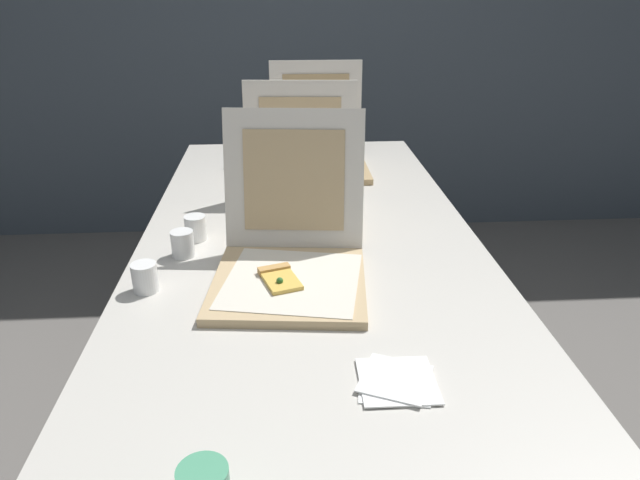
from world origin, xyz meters
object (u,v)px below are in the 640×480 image
Objects in this scene: cup_white_mid at (196,228)px; cup_white_near_center at (183,244)px; pizza_box_middle at (300,195)px; cup_white_near_left at (145,277)px; table at (310,252)px; pizza_box_back at (318,154)px; pizza_box_front at (290,259)px; napkin_pile at (396,381)px.

cup_white_mid is 1.00× the size of cup_white_near_center.
pizza_box_middle reaches higher than cup_white_near_left.
pizza_box_back is (0.07, 0.66, 0.10)m from table.
table is at bearing 81.99° from pizza_box_front.
table is at bearing -79.89° from pizza_box_middle.
pizza_box_front reaches higher than cup_white_near_left.
pizza_box_middle is at bearing 42.37° from cup_white_near_center.
cup_white_near_left is (-0.08, -0.29, 0.00)m from cup_white_mid.
cup_white_near_left is (-0.47, -0.94, -0.02)m from pizza_box_back.
cup_white_mid is at bearing -121.13° from pizza_box_back.
cup_white_near_center is at bearing -133.58° from pizza_box_middle.
napkin_pile is at bearing -87.80° from pizza_box_back.
pizza_box_front is 0.36m from cup_white_mid.
table is 28.98× the size of cup_white_mid.
cup_white_near_left is (-0.38, -0.48, -0.02)m from pizza_box_middle.
table is 5.12× the size of pizza_box_middle.
pizza_box_back reaches higher than table.
pizza_box_middle is 5.66× the size of cup_white_near_center.
napkin_pile is (0.15, -0.86, -0.05)m from pizza_box_middle.
pizza_box_middle is 2.51× the size of napkin_pile.
table is at bearing -96.22° from pizza_box_back.
cup_white_near_center is (-0.34, -0.10, 0.08)m from table.
cup_white_near_center is (-0.28, 0.15, -0.02)m from pizza_box_front.
napkin_pile is (0.13, -0.66, 0.05)m from table.
pizza_box_front is at bearing -27.39° from cup_white_near_center.
napkin_pile is at bearing -76.30° from pizza_box_middle.
pizza_box_middle is (0.04, 0.44, 0.00)m from pizza_box_front.
napkin_pile is (0.06, -1.32, -0.05)m from pizza_box_back.
pizza_box_front reaches higher than napkin_pile.
pizza_box_back reaches higher than cup_white_mid.
pizza_box_back reaches higher than napkin_pile.
pizza_box_middle is at bearing 96.06° from table.
cup_white_near_left is at bearing -124.60° from pizza_box_middle.
pizza_box_front is 6.58× the size of cup_white_near_left.
cup_white_mid is at bearing 179.13° from table.
table is 28.98× the size of cup_white_near_center.
pizza_box_middle and pizza_box_back have the same top height.
cup_white_near_center is at bearing -101.53° from cup_white_mid.
pizza_box_front is 0.35m from cup_white_near_left.
cup_white_near_center reaches higher than table.
pizza_box_back is 5.44× the size of cup_white_near_left.
pizza_box_middle reaches higher than cup_white_near_center.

